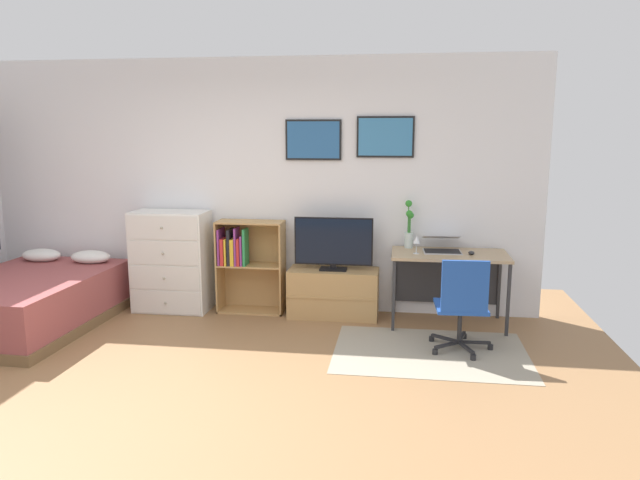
{
  "coord_description": "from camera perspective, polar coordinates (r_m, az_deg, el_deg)",
  "views": [
    {
      "loc": [
        1.6,
        -3.76,
        1.93
      ],
      "look_at": [
        0.86,
        1.5,
        0.94
      ],
      "focal_mm": 32.87,
      "sensor_mm": 36.0,
      "label": 1
    }
  ],
  "objects": [
    {
      "name": "television",
      "position": [
        6.06,
        1.32,
        -0.39
      ],
      "size": [
        0.82,
        0.16,
        0.55
      ],
      "color": "black",
      "rests_on": "tv_stand"
    },
    {
      "name": "laptop",
      "position": [
        6.05,
        11.75,
        -0.45
      ],
      "size": [
        0.39,
        0.42,
        0.16
      ],
      "rotation": [
        0.0,
        0.0,
        0.04
      ],
      "color": "#B7B7BC",
      "rests_on": "desk"
    },
    {
      "name": "office_chair",
      "position": [
        5.29,
        13.68,
        -5.96
      ],
      "size": [
        0.56,
        0.58,
        0.86
      ],
      "rotation": [
        0.0,
        0.0,
        0.05
      ],
      "color": "#232326",
      "rests_on": "ground_plane"
    },
    {
      "name": "area_rug",
      "position": [
        5.38,
        10.68,
        -10.65
      ],
      "size": [
        1.7,
        1.2,
        0.01
      ],
      "primitive_type": "cube",
      "color": "#9E937F",
      "rests_on": "ground_plane"
    },
    {
      "name": "bamboo_vase",
      "position": [
        6.13,
        8.67,
        1.24
      ],
      "size": [
        0.09,
        0.1,
        0.5
      ],
      "color": "silver",
      "rests_on": "desk"
    },
    {
      "name": "tv_stand",
      "position": [
        6.2,
        1.32,
        -5.17
      ],
      "size": [
        0.94,
        0.41,
        0.51
      ],
      "color": "tan",
      "rests_on": "ground_plane"
    },
    {
      "name": "computer_mouse",
      "position": [
        5.95,
        14.52,
        -1.21
      ],
      "size": [
        0.06,
        0.1,
        0.03
      ],
      "primitive_type": "ellipsoid",
      "color": "#262628",
      "rests_on": "desk"
    },
    {
      "name": "ground_plane",
      "position": [
        4.52,
        -14.07,
        -15.11
      ],
      "size": [
        7.2,
        7.2,
        0.0
      ],
      "primitive_type": "plane",
      "color": "#936B44"
    },
    {
      "name": "wine_glass",
      "position": [
        5.85,
        9.39,
        -0.04
      ],
      "size": [
        0.07,
        0.07,
        0.18
      ],
      "color": "silver",
      "rests_on": "desk"
    },
    {
      "name": "wall_back_with_posters",
      "position": [
        6.42,
        -6.36,
        5.32
      ],
      "size": [
        6.12,
        0.09,
        2.7
      ],
      "color": "white",
      "rests_on": "ground_plane"
    },
    {
      "name": "dresser",
      "position": [
        6.56,
        -14.25,
        -2.01
      ],
      "size": [
        0.81,
        0.46,
        1.09
      ],
      "color": "white",
      "rests_on": "ground_plane"
    },
    {
      "name": "desk",
      "position": [
        6.07,
        12.4,
        -2.34
      ],
      "size": [
        1.14,
        0.61,
        0.74
      ],
      "color": "tan",
      "rests_on": "ground_plane"
    },
    {
      "name": "bookshelf",
      "position": [
        6.36,
        -7.31,
        -1.94
      ],
      "size": [
        0.71,
        0.3,
        0.99
      ],
      "color": "tan",
      "rests_on": "ground_plane"
    },
    {
      "name": "bed",
      "position": [
        6.57,
        -26.52,
        -5.32
      ],
      "size": [
        1.39,
        1.94,
        0.65
      ],
      "rotation": [
        0.0,
        0.0,
        -0.02
      ],
      "color": "brown",
      "rests_on": "ground_plane"
    }
  ]
}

